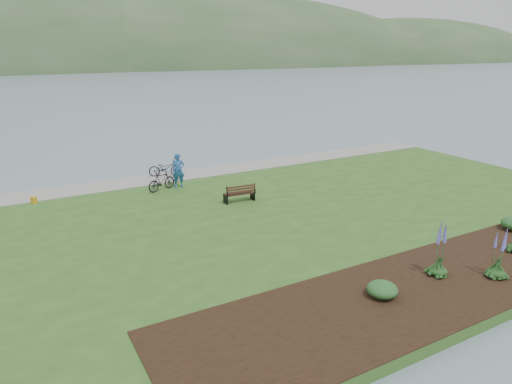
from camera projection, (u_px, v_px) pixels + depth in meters
ground at (268, 210)px, 23.08m from camera, size 600.00×600.00×0.00m
lawn at (290, 218)px, 21.36m from camera, size 34.00×20.00×0.40m
shoreline_path at (212, 171)px, 28.69m from camera, size 34.00×2.20×0.03m
garden_bed at (482, 266)px, 16.20m from camera, size 24.00×4.40×0.04m
far_hillside at (86, 69)px, 173.78m from camera, size 580.00×80.00×38.00m
park_bench at (240, 193)px, 22.88m from camera, size 1.57×0.74×0.95m
person at (178, 168)px, 25.17m from camera, size 0.87×0.65×2.22m
bicycle_a at (165, 168)px, 27.42m from camera, size 1.43×2.07×1.03m
bicycle_b at (161, 181)px, 24.71m from camera, size 1.12×1.83×1.06m
pannier at (34, 200)px, 22.79m from camera, size 0.32×0.37×0.34m
echium_0 at (498, 259)px, 15.22m from camera, size 0.62×0.62×1.77m
echium_4 at (441, 250)px, 15.26m from camera, size 0.62×0.62×2.28m
shrub_0 at (382, 289)px, 14.13m from camera, size 0.96×0.96×0.48m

